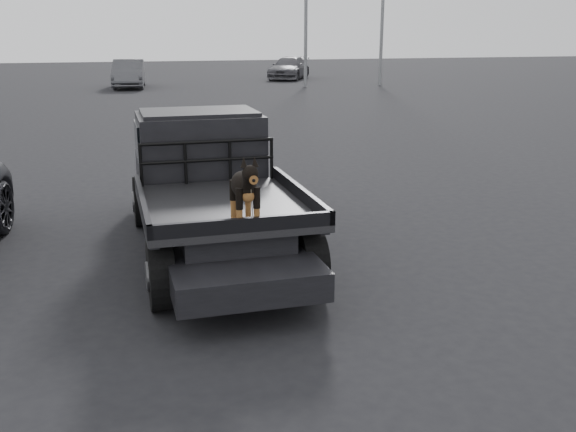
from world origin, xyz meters
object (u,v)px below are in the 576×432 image
object	(u,v)px
distant_car_a	(129,74)
distant_car_b	(289,68)
dog	(244,191)
flatbed_ute	(212,219)

from	to	relation	value
distant_car_a	distant_car_b	distance (m)	10.49
dog	distant_car_b	bearing A→B (deg)	73.42
flatbed_ute	dog	size ratio (longest dim) A/B	7.30
flatbed_ute	distant_car_b	world-z (taller)	distant_car_b
flatbed_ute	distant_car_a	xyz separation A→B (m)	(0.00, 27.11, 0.27)
distant_car_a	distant_car_b	xyz separation A→B (m)	(9.80, 3.74, -0.06)
flatbed_ute	dog	world-z (taller)	dog
dog	distant_car_a	size ratio (longest dim) A/B	0.17
dog	distant_car_a	xyz separation A→B (m)	(-0.05, 29.00, -0.56)
flatbed_ute	distant_car_a	bearing A→B (deg)	90.00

